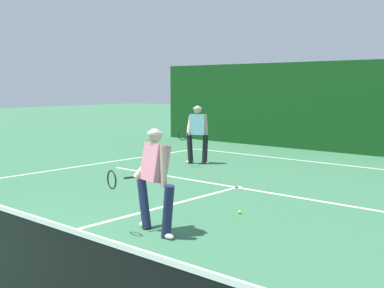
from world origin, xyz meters
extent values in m
cube|color=white|center=(0.00, 10.76, 0.00)|extent=(10.04, 0.10, 0.01)
cube|color=white|center=(0.00, 6.25, 0.00)|extent=(8.19, 0.10, 0.01)
cube|color=white|center=(0.00, 3.20, 0.00)|extent=(0.10, 6.40, 0.01)
cylinder|color=#1E234C|center=(1.41, 2.57, 0.41)|extent=(0.29, 0.20, 0.83)
cylinder|color=#1E234C|center=(0.72, 2.73, 0.41)|extent=(0.34, 0.22, 0.83)
ellipsoid|color=white|center=(1.41, 2.57, 0.04)|extent=(0.28, 0.17, 0.09)
ellipsoid|color=white|center=(0.72, 2.73, 0.04)|extent=(0.28, 0.17, 0.09)
cube|color=pink|center=(1.07, 2.65, 1.10)|extent=(0.49, 0.41, 0.60)
cylinder|color=beige|center=(1.29, 2.59, 1.07)|extent=(0.15, 0.13, 0.63)
cylinder|color=beige|center=(0.84, 2.70, 1.07)|extent=(0.21, 0.51, 0.52)
sphere|color=beige|center=(1.07, 2.65, 1.51)|extent=(0.22, 0.22, 0.22)
cylinder|color=white|center=(1.07, 2.65, 1.55)|extent=(0.28, 0.28, 0.04)
cylinder|color=black|center=(0.73, 2.47, 0.86)|extent=(0.09, 0.26, 0.03)
torus|color=black|center=(0.65, 2.14, 0.86)|extent=(0.29, 0.09, 0.29)
cylinder|color=black|center=(-2.65, 8.35, 0.42)|extent=(0.23, 0.22, 0.85)
cylinder|color=black|center=(-3.04, 8.14, 0.42)|extent=(0.25, 0.23, 0.85)
ellipsoid|color=white|center=(-2.65, 8.35, 0.04)|extent=(0.28, 0.22, 0.09)
ellipsoid|color=white|center=(-3.04, 8.14, 0.04)|extent=(0.28, 0.22, 0.09)
cube|color=#8CCCE0|center=(-2.84, 8.24, 1.14)|extent=(0.51, 0.44, 0.60)
cylinder|color=tan|center=(-2.63, 8.36, 1.11)|extent=(0.17, 0.15, 0.65)
cylinder|color=tan|center=(-3.06, 8.13, 1.11)|extent=(0.31, 0.46, 0.57)
sphere|color=tan|center=(-2.84, 8.24, 1.57)|extent=(0.23, 0.23, 0.23)
cylinder|color=white|center=(-2.84, 8.24, 1.61)|extent=(0.33, 0.33, 0.04)
cylinder|color=black|center=(-2.98, 7.88, 0.89)|extent=(0.15, 0.24, 0.03)
torus|color=black|center=(-2.82, 7.58, 0.89)|extent=(0.27, 0.16, 0.29)
sphere|color=#D1E033|center=(1.38, 4.43, 0.03)|extent=(0.07, 0.07, 0.07)
cube|color=#124317|center=(0.00, 13.19, 1.54)|extent=(17.10, 0.12, 3.08)
camera|label=1|loc=(6.37, -2.59, 2.27)|focal=46.43mm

